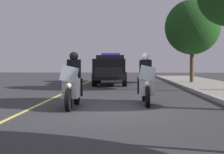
# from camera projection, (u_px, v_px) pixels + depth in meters

# --- Properties ---
(ground_plane) EXTENTS (80.00, 80.00, 0.00)m
(ground_plane) POSITION_uv_depth(u_px,v_px,m) (110.00, 110.00, 8.96)
(ground_plane) COLOR #333335
(lane_stripe_center) EXTENTS (48.00, 0.12, 0.01)m
(lane_stripe_center) POSITION_uv_depth(u_px,v_px,m) (30.00, 109.00, 9.07)
(lane_stripe_center) COLOR #E0D14C
(lane_stripe_center) RESTS_ON ground
(police_motorcycle_lead_left) EXTENTS (2.14, 0.56, 1.72)m
(police_motorcycle_lead_left) POSITION_uv_depth(u_px,v_px,m) (73.00, 85.00, 9.33)
(police_motorcycle_lead_left) COLOR black
(police_motorcycle_lead_left) RESTS_ON ground
(police_motorcycle_lead_right) EXTENTS (2.14, 0.56, 1.72)m
(police_motorcycle_lead_right) POSITION_uv_depth(u_px,v_px,m) (146.00, 83.00, 10.14)
(police_motorcycle_lead_right) COLOR black
(police_motorcycle_lead_right) RESTS_ON ground
(police_suv) EXTENTS (4.92, 2.11, 2.05)m
(police_suv) POSITION_uv_depth(u_px,v_px,m) (111.00, 68.00, 19.83)
(police_suv) COLOR black
(police_suv) RESTS_ON ground
(tree_behind_suv) EXTENTS (3.75, 3.75, 5.66)m
(tree_behind_suv) POSITION_uv_depth(u_px,v_px,m) (192.00, 27.00, 20.98)
(tree_behind_suv) COLOR #4C3823
(tree_behind_suv) RESTS_ON sidewalk_strip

